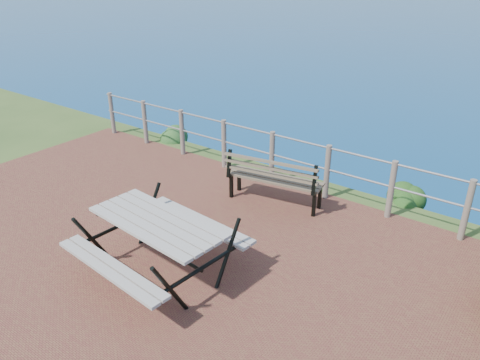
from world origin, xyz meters
name	(u,v)px	position (x,y,z in m)	size (l,w,h in m)	color
ground	(141,264)	(0.00, 0.00, 0.00)	(10.00, 7.00, 0.12)	brown
safety_railing	(272,154)	(0.00, 3.35, 0.57)	(9.40, 0.10, 1.00)	#6B5B4C
picnic_table	(158,241)	(0.37, 0.03, 0.52)	(1.98, 1.66, 0.81)	#A29D91
park_bench	(275,171)	(0.52, 2.65, 0.62)	(1.71, 0.70, 0.94)	brown
shrub_lip_west	(177,136)	(-3.23, 4.11, 0.00)	(0.68, 0.68, 0.38)	#1E5021
shrub_lip_east	(397,196)	(2.16, 4.23, 0.00)	(0.66, 0.66, 0.35)	#204716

